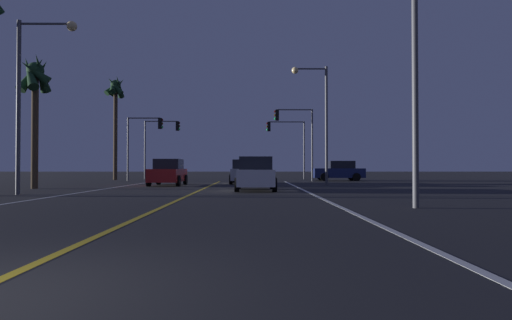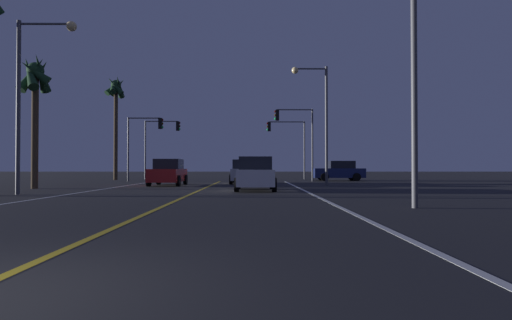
# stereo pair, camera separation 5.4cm
# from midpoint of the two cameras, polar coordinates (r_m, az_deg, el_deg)

# --- Properties ---
(lane_edge_right) EXTENTS (0.16, 36.77, 0.01)m
(lane_edge_right) POSITION_cam_midpoint_polar(r_m,az_deg,el_deg) (16.26, 8.88, -5.14)
(lane_edge_right) COLOR silver
(lane_edge_right) RESTS_ON ground
(lane_edge_left) EXTENTS (0.16, 36.77, 0.01)m
(lane_edge_left) POSITION_cam_midpoint_polar(r_m,az_deg,el_deg) (17.95, -27.02, -4.65)
(lane_edge_left) COLOR silver
(lane_edge_left) RESTS_ON ground
(lane_center_divider) EXTENTS (0.16, 36.77, 0.01)m
(lane_center_divider) POSITION_cam_midpoint_polar(r_m,az_deg,el_deg) (16.28, -10.00, -5.13)
(lane_center_divider) COLOR gold
(lane_center_divider) RESTS_ON ground
(car_crossing_side) EXTENTS (4.30, 2.02, 1.70)m
(car_crossing_side) POSITION_cam_midpoint_polar(r_m,az_deg,el_deg) (36.86, 11.23, -1.49)
(car_crossing_side) COLOR black
(car_crossing_side) RESTS_ON ground
(car_ahead_far) EXTENTS (2.02, 4.30, 1.70)m
(car_ahead_far) POSITION_cam_midpoint_polar(r_m,az_deg,el_deg) (30.03, -1.51, -1.64)
(car_ahead_far) COLOR black
(car_ahead_far) RESTS_ON ground
(car_oncoming) EXTENTS (2.02, 4.30, 1.70)m
(car_oncoming) POSITION_cam_midpoint_polar(r_m,az_deg,el_deg) (27.69, -11.73, -1.68)
(car_oncoming) COLOR black
(car_oncoming) RESTS_ON ground
(car_lead_same_lane) EXTENTS (2.02, 4.30, 1.70)m
(car_lead_same_lane) POSITION_cam_midpoint_polar(r_m,az_deg,el_deg) (21.42, -0.02, -1.94)
(car_lead_same_lane) COLOR black
(car_lead_same_lane) RESTS_ON ground
(traffic_light_near_right) EXTENTS (3.24, 0.36, 5.99)m
(traffic_light_near_right) POSITION_cam_midpoint_polar(r_m,az_deg,el_deg) (35.21, 5.32, 4.33)
(traffic_light_near_right) COLOR #4C4C51
(traffic_light_near_right) RESTS_ON ground
(traffic_light_near_left) EXTENTS (2.99, 0.36, 5.29)m
(traffic_light_near_left) POSITION_cam_midpoint_polar(r_m,az_deg,el_deg) (36.13, -14.71, 3.44)
(traffic_light_near_left) COLOR #4C4C51
(traffic_light_near_left) RESTS_ON ground
(traffic_light_far_right) EXTENTS (3.71, 0.36, 5.56)m
(traffic_light_far_right) POSITION_cam_midpoint_polar(r_m,az_deg,el_deg) (40.62, 4.16, 3.26)
(traffic_light_far_right) COLOR #4C4C51
(traffic_light_far_right) RESTS_ON ground
(traffic_light_far_left) EXTENTS (3.44, 0.36, 5.61)m
(traffic_light_far_left) POSITION_cam_midpoint_polar(r_m,az_deg,el_deg) (41.44, -12.56, 3.22)
(traffic_light_far_left) COLOR #4C4C51
(traffic_light_far_left) RESTS_ON ground
(street_lamp_right_near) EXTENTS (1.94, 0.44, 7.09)m
(street_lamp_right_near) POSITION_cam_midpoint_polar(r_m,az_deg,el_deg) (13.40, 18.80, 13.62)
(street_lamp_right_near) COLOR #4C4C51
(street_lamp_right_near) RESTS_ON ground
(street_lamp_left_mid) EXTENTS (2.59, 0.44, 7.57)m
(street_lamp_left_mid) POSITION_cam_midpoint_polar(r_m,az_deg,el_deg) (20.93, -27.87, 9.28)
(street_lamp_left_mid) COLOR #4C4C51
(street_lamp_left_mid) RESTS_ON ground
(street_lamp_right_far) EXTENTS (2.33, 0.44, 7.69)m
(street_lamp_right_far) POSITION_cam_midpoint_polar(r_m,az_deg,el_deg) (27.65, 8.44, 6.81)
(street_lamp_right_far) COLOR #4C4C51
(street_lamp_right_far) RESTS_ON ground
(palm_tree_left_mid) EXTENTS (2.06, 2.14, 7.49)m
(palm_tree_left_mid) POSITION_cam_midpoint_polar(r_m,az_deg,el_deg) (26.47, -27.66, 9.24)
(palm_tree_left_mid) COLOR #473826
(palm_tree_left_mid) RESTS_ON ground
(palm_tree_left_far) EXTENTS (1.93, 2.22, 9.56)m
(palm_tree_left_far) POSITION_cam_midpoint_polar(r_m,az_deg,el_deg) (41.07, -18.39, 8.13)
(palm_tree_left_far) COLOR #473826
(palm_tree_left_far) RESTS_ON ground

